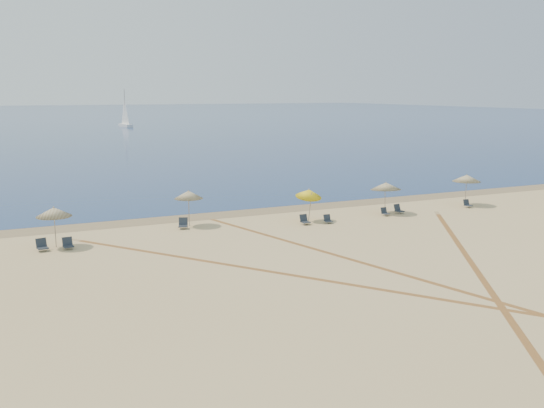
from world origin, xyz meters
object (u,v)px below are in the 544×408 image
at_px(chair_5, 328,219).
at_px(chair_2, 68,244).
at_px(chair_6, 385,212).
at_px(chair_4, 305,220).
at_px(umbrella_4, 386,186).
at_px(chair_1, 42,245).
at_px(umbrella_1, 54,212).
at_px(chair_3, 183,224).
at_px(chair_7, 398,209).
at_px(chair_8, 467,204).
at_px(umbrella_3, 309,193).
at_px(umbrella_5, 467,178).
at_px(sailboat_0, 125,115).
at_px(umbrella_2, 189,195).

bearing_deg(chair_5, chair_2, -176.35).
bearing_deg(chair_6, chair_4, 178.41).
bearing_deg(umbrella_4, chair_4, -172.66).
distance_m(chair_4, chair_6, 6.97).
bearing_deg(chair_1, chair_5, -11.01).
distance_m(chair_1, chair_6, 24.40).
distance_m(umbrella_1, chair_3, 8.78).
bearing_deg(chair_7, chair_2, 171.96).
height_order(chair_1, chair_2, chair_1).
bearing_deg(chair_8, umbrella_3, 177.30).
distance_m(umbrella_5, chair_6, 8.77).
bearing_deg(umbrella_3, chair_6, -5.23).
bearing_deg(sailboat_0, chair_2, -111.99).
height_order(chair_2, chair_5, chair_2).
xyz_separation_m(umbrella_2, sailboat_0, (18.93, 123.73, 0.78)).
height_order(chair_4, chair_8, chair_4).
relative_size(umbrella_4, chair_5, 3.94).
relative_size(chair_5, chair_6, 1.00).
height_order(umbrella_2, chair_4, umbrella_2).
xyz_separation_m(umbrella_2, chair_7, (16.01, -2.36, -1.90)).
bearing_deg(chair_7, umbrella_5, -5.62).
bearing_deg(umbrella_4, chair_3, 175.28).
xyz_separation_m(chair_6, sailboat_0, (4.38, 126.36, 2.72)).
bearing_deg(umbrella_1, chair_6, -0.63).
relative_size(chair_5, chair_8, 0.98).
relative_size(umbrella_4, chair_4, 3.43).
distance_m(chair_1, chair_7, 25.86).
distance_m(umbrella_3, chair_5, 2.32).
xyz_separation_m(chair_5, chair_6, (5.27, 0.57, -0.00)).
relative_size(umbrella_1, sailboat_0, 0.25).
xyz_separation_m(umbrella_4, chair_5, (-5.79, -1.28, -1.86)).
height_order(umbrella_5, chair_4, umbrella_5).
height_order(umbrella_1, chair_3, umbrella_1).
xyz_separation_m(umbrella_5, chair_4, (-15.47, -1.04, -1.95)).
xyz_separation_m(chair_4, chair_7, (8.42, 0.53, 0.00)).
bearing_deg(chair_2, chair_4, -4.06).
bearing_deg(chair_8, chair_6, 179.50).
bearing_deg(chair_5, sailboat_0, 89.63).
height_order(umbrella_4, chair_6, umbrella_4).
bearing_deg(umbrella_1, umbrella_4, 1.08).
bearing_deg(chair_3, chair_1, -146.90).
xyz_separation_m(chair_4, chair_6, (6.97, 0.25, -0.04)).
relative_size(umbrella_2, chair_4, 3.55).
xyz_separation_m(chair_3, chair_5, (9.90, -2.58, -0.06)).
relative_size(umbrella_3, umbrella_5, 0.98).
xyz_separation_m(umbrella_1, chair_8, (31.57, -0.29, -1.89)).
xyz_separation_m(umbrella_2, chair_5, (9.28, -3.21, -1.95)).
bearing_deg(chair_2, chair_8, -4.03).
bearing_deg(umbrella_1, chair_1, -146.74).
distance_m(umbrella_2, chair_3, 2.08).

